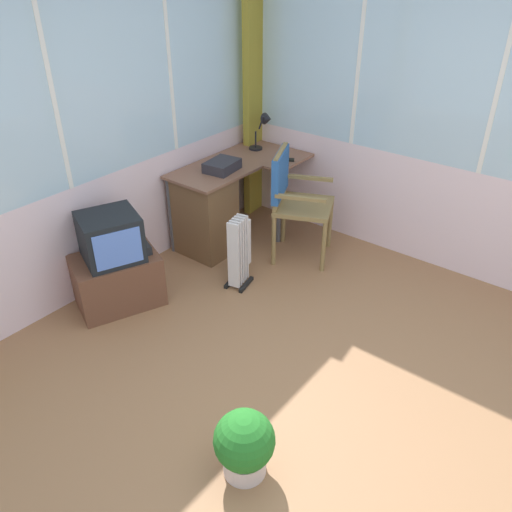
{
  "coord_description": "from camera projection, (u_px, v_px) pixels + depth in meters",
  "views": [
    {
      "loc": [
        -1.92,
        -0.98,
        2.49
      ],
      "look_at": [
        0.52,
        0.94,
        0.59
      ],
      "focal_mm": 36.23,
      "sensor_mm": 36.0,
      "label": 1
    }
  ],
  "objects": [
    {
      "name": "paper_tray",
      "position": [
        222.0,
        166.0,
        4.55
      ],
      "size": [
        0.33,
        0.27,
        0.09
      ],
      "primitive_type": "cube",
      "rotation": [
        0.0,
        0.0,
        0.13
      ],
      "color": "#2C2930",
      "rests_on": "desk"
    },
    {
      "name": "ground",
      "position": [
        326.0,
        429.0,
        3.12
      ],
      "size": [
        5.31,
        5.55,
        0.06
      ],
      "primitive_type": "cube",
      "color": "#976945"
    },
    {
      "name": "curtain_corner",
      "position": [
        254.0,
        82.0,
        4.93
      ],
      "size": [
        0.3,
        0.1,
        2.68
      ],
      "primitive_type": "cube",
      "rotation": [
        0.0,
        0.0,
        0.11
      ],
      "color": "olive",
      "rests_on": "ground"
    },
    {
      "name": "tv_remote",
      "position": [
        286.0,
        160.0,
        4.77
      ],
      "size": [
        0.11,
        0.15,
        0.02
      ],
      "primitive_type": "cube",
      "rotation": [
        0.0,
        0.0,
        0.54
      ],
      "color": "black",
      "rests_on": "desk"
    },
    {
      "name": "wooden_armchair",
      "position": [
        290.0,
        191.0,
        4.49
      ],
      "size": [
        0.63,
        0.64,
        0.99
      ],
      "color": "olive",
      "rests_on": "ground"
    },
    {
      "name": "north_window_panel",
      "position": [
        57.0,
        126.0,
        3.59
      ],
      "size": [
        4.31,
        0.07,
        2.78
      ],
      "color": "silver",
      "rests_on": "ground"
    },
    {
      "name": "desk",
      "position": [
        209.0,
        210.0,
        4.69
      ],
      "size": [
        1.29,
        0.75,
        0.75
      ],
      "color": "brown",
      "rests_on": "ground"
    },
    {
      "name": "desk_lamp",
      "position": [
        265.0,
        126.0,
        4.95
      ],
      "size": [
        0.23,
        0.2,
        0.35
      ],
      "color": "black",
      "rests_on": "desk"
    },
    {
      "name": "east_window_panel",
      "position": [
        493.0,
        114.0,
        3.85
      ],
      "size": [
        0.07,
        4.55,
        2.78
      ],
      "color": "silver",
      "rests_on": "ground"
    },
    {
      "name": "space_heater",
      "position": [
        240.0,
        251.0,
        4.24
      ],
      "size": [
        0.29,
        0.22,
        0.62
      ],
      "color": "silver",
      "rests_on": "ground"
    },
    {
      "name": "potted_plant",
      "position": [
        244.0,
        444.0,
        2.73
      ],
      "size": [
        0.33,
        0.33,
        0.41
      ],
      "color": "beige",
      "rests_on": "ground"
    },
    {
      "name": "tv_on_stand",
      "position": [
        116.0,
        266.0,
        3.99
      ],
      "size": [
        0.76,
        0.65,
        0.78
      ],
      "color": "brown",
      "rests_on": "ground"
    }
  ]
}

